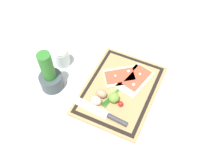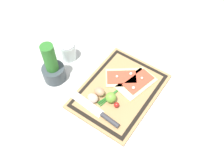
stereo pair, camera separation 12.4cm
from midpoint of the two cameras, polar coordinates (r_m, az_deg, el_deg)
ground_plane at (r=1.29m, az=4.31°, el=-1.89°), size 6.00×6.00×0.00m
cutting_board at (r=1.29m, az=4.33°, el=-1.71°), size 0.45×0.34×0.02m
pizza_slice_near at (r=1.31m, az=8.11°, el=0.01°), size 0.22×0.16×0.02m
pizza_slice_far at (r=1.32m, az=5.27°, el=1.27°), size 0.20×0.22×0.02m
knife at (r=1.20m, az=0.50°, el=-6.71°), size 0.06×0.31×0.02m
egg_brown at (r=1.25m, az=0.11°, el=-1.93°), size 0.04×0.05×0.04m
egg_pink at (r=1.23m, az=-1.31°, el=-3.26°), size 0.04×0.05×0.04m
lime at (r=1.22m, az=2.76°, el=-3.23°), size 0.05×0.05×0.05m
cherry_tomato_red at (r=1.22m, az=3.89°, el=-4.77°), size 0.03×0.03×0.03m
scallion_bunch at (r=1.28m, az=4.45°, el=-1.06°), size 0.27×0.09×0.01m
herb_pot at (r=1.29m, az=-10.17°, el=3.28°), size 0.11×0.11×0.23m
sauce_jar at (r=1.40m, az=-6.95°, el=6.79°), size 0.08×0.08×0.10m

